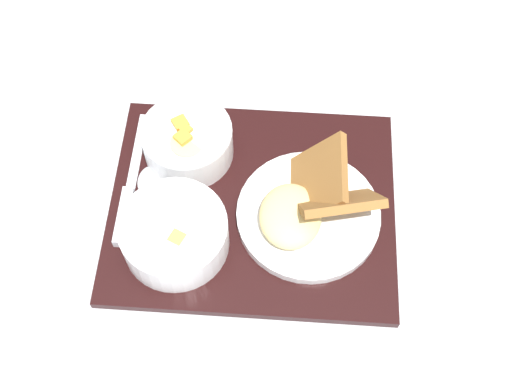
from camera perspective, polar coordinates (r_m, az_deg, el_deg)
ground_plane at (r=0.86m, az=0.00°, el=-1.42°), size 4.00×4.00×0.00m
serving_tray at (r=0.86m, az=0.00°, el=-1.21°), size 0.40×0.34×0.01m
bowl_salad at (r=0.87m, az=-5.79°, el=4.59°), size 0.12×0.12×0.06m
bowl_soup at (r=0.80m, az=-6.92°, el=-3.65°), size 0.13×0.13×0.05m
plate_main at (r=0.82m, az=5.00°, el=-1.57°), size 0.19×0.19×0.09m
knife at (r=0.86m, az=-11.08°, el=-0.88°), size 0.03×0.21×0.01m
spoon at (r=0.86m, az=-9.33°, el=-0.24°), size 0.04×0.15×0.01m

